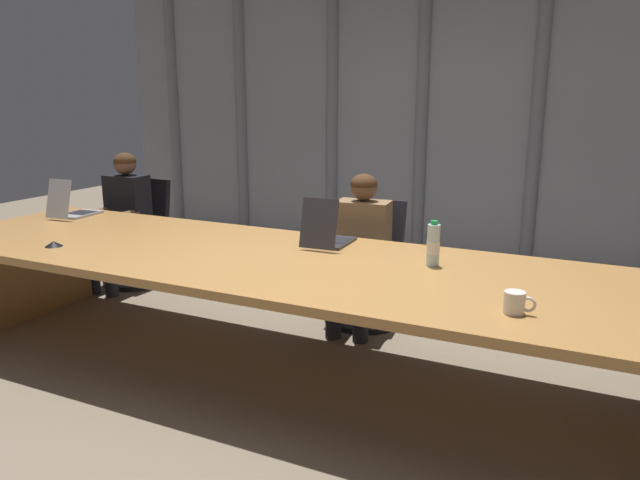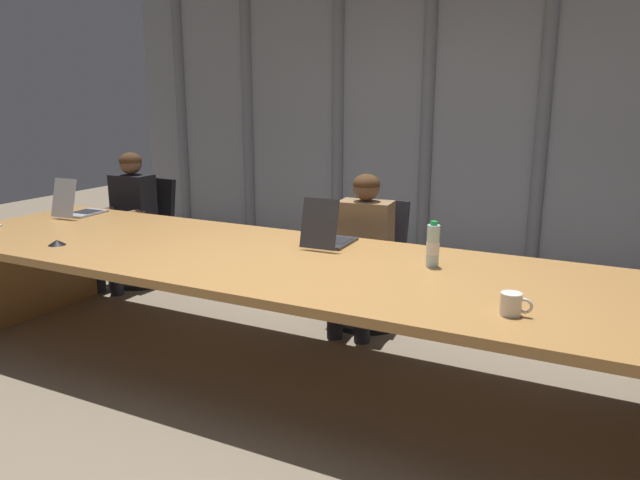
{
  "view_description": "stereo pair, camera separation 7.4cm",
  "coord_description": "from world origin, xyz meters",
  "px_view_note": "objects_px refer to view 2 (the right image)",
  "views": [
    {
      "loc": [
        1.57,
        -3.01,
        1.68
      ],
      "look_at": [
        0.06,
        0.14,
        0.83
      ],
      "focal_mm": 34.13,
      "sensor_mm": 36.0,
      "label": 1
    },
    {
      "loc": [
        1.64,
        -2.98,
        1.68
      ],
      "look_at": [
        0.06,
        0.14,
        0.83
      ],
      "focal_mm": 34.13,
      "sensor_mm": 36.0,
      "label": 2
    }
  ],
  "objects_px": {
    "laptop_left_end": "(78,208)",
    "person_left_end": "(127,212)",
    "laptop_left_mid": "(328,236)",
    "office_chair_left_mid": "(370,276)",
    "coffee_mug_near": "(512,304)",
    "conference_mic_left_side": "(57,242)",
    "office_chair_left_end": "(144,243)",
    "water_bottle_primary": "(433,246)",
    "person_left_mid": "(362,242)"
  },
  "relations": [
    {
      "from": "person_left_end",
      "to": "coffee_mug_near",
      "type": "xyz_separation_m",
      "value": [
        3.51,
        -1.3,
        0.12
      ]
    },
    {
      "from": "office_chair_left_end",
      "to": "coffee_mug_near",
      "type": "bearing_deg",
      "value": 71.47
    },
    {
      "from": "laptop_left_mid",
      "to": "conference_mic_left_side",
      "type": "xyz_separation_m",
      "value": [
        -1.55,
        -0.77,
        -0.04
      ]
    },
    {
      "from": "laptop_left_end",
      "to": "office_chair_left_end",
      "type": "distance_m",
      "value": 0.86
    },
    {
      "from": "office_chair_left_mid",
      "to": "coffee_mug_near",
      "type": "bearing_deg",
      "value": 43.7
    },
    {
      "from": "office_chair_left_mid",
      "to": "office_chair_left_end",
      "type": "bearing_deg",
      "value": -87.15
    },
    {
      "from": "laptop_left_mid",
      "to": "coffee_mug_near",
      "type": "xyz_separation_m",
      "value": [
        1.26,
        -0.76,
        -0.01
      ]
    },
    {
      "from": "water_bottle_primary",
      "to": "coffee_mug_near",
      "type": "distance_m",
      "value": 0.8
    },
    {
      "from": "laptop_left_end",
      "to": "office_chair_left_mid",
      "type": "relative_size",
      "value": 0.46
    },
    {
      "from": "person_left_mid",
      "to": "laptop_left_end",
      "type": "bearing_deg",
      "value": -81.24
    },
    {
      "from": "coffee_mug_near",
      "to": "conference_mic_left_side",
      "type": "height_order",
      "value": "coffee_mug_near"
    },
    {
      "from": "person_left_end",
      "to": "coffee_mug_near",
      "type": "height_order",
      "value": "person_left_end"
    },
    {
      "from": "laptop_left_mid",
      "to": "office_chair_left_mid",
      "type": "xyz_separation_m",
      "value": [
        0.0,
        0.7,
        -0.46
      ]
    },
    {
      "from": "laptop_left_mid",
      "to": "water_bottle_primary",
      "type": "distance_m",
      "value": 0.75
    },
    {
      "from": "office_chair_left_end",
      "to": "conference_mic_left_side",
      "type": "xyz_separation_m",
      "value": [
        0.66,
        -1.48,
        0.41
      ]
    },
    {
      "from": "coffee_mug_near",
      "to": "conference_mic_left_side",
      "type": "bearing_deg",
      "value": -179.64
    },
    {
      "from": "office_chair_left_mid",
      "to": "person_left_mid",
      "type": "distance_m",
      "value": 0.34
    },
    {
      "from": "person_left_mid",
      "to": "water_bottle_primary",
      "type": "height_order",
      "value": "person_left_mid"
    },
    {
      "from": "office_chair_left_end",
      "to": "water_bottle_primary",
      "type": "distance_m",
      "value": 3.12
    },
    {
      "from": "office_chair_left_end",
      "to": "person_left_end",
      "type": "relative_size",
      "value": 0.79
    },
    {
      "from": "office_chair_left_mid",
      "to": "water_bottle_primary",
      "type": "distance_m",
      "value": 1.24
    },
    {
      "from": "laptop_left_end",
      "to": "water_bottle_primary",
      "type": "distance_m",
      "value": 2.93
    },
    {
      "from": "laptop_left_mid",
      "to": "coffee_mug_near",
      "type": "bearing_deg",
      "value": -122.95
    },
    {
      "from": "office_chair_left_mid",
      "to": "conference_mic_left_side",
      "type": "bearing_deg",
      "value": -43.63
    },
    {
      "from": "laptop_left_end",
      "to": "person_left_mid",
      "type": "distance_m",
      "value": 2.27
    },
    {
      "from": "laptop_left_end",
      "to": "laptop_left_mid",
      "type": "height_order",
      "value": "laptop_left_mid"
    },
    {
      "from": "office_chair_left_mid",
      "to": "laptop_left_mid",
      "type": "bearing_deg",
      "value": 2.57
    },
    {
      "from": "office_chair_left_mid",
      "to": "water_bottle_primary",
      "type": "height_order",
      "value": "water_bottle_primary"
    },
    {
      "from": "coffee_mug_near",
      "to": "office_chair_left_end",
      "type": "bearing_deg",
      "value": 157.23
    },
    {
      "from": "person_left_end",
      "to": "conference_mic_left_side",
      "type": "xyz_separation_m",
      "value": [
        0.69,
        -1.32,
        0.09
      ]
    },
    {
      "from": "person_left_mid",
      "to": "conference_mic_left_side",
      "type": "bearing_deg",
      "value": -55.47
    },
    {
      "from": "water_bottle_primary",
      "to": "person_left_mid",
      "type": "bearing_deg",
      "value": 135.72
    },
    {
      "from": "person_left_end",
      "to": "office_chair_left_mid",
      "type": "bearing_deg",
      "value": 92.73
    },
    {
      "from": "laptop_left_mid",
      "to": "person_left_mid",
      "type": "xyz_separation_m",
      "value": [
        0.0,
        0.55,
        -0.16
      ]
    },
    {
      "from": "coffee_mug_near",
      "to": "person_left_end",
      "type": "bearing_deg",
      "value": 159.62
    },
    {
      "from": "person_left_mid",
      "to": "coffee_mug_near",
      "type": "xyz_separation_m",
      "value": [
        1.26,
        -1.3,
        0.15
      ]
    },
    {
      "from": "office_chair_left_mid",
      "to": "coffee_mug_near",
      "type": "height_order",
      "value": "office_chair_left_mid"
    },
    {
      "from": "person_left_mid",
      "to": "office_chair_left_end",
      "type": "bearing_deg",
      "value": -99.89
    },
    {
      "from": "laptop_left_end",
      "to": "laptop_left_mid",
      "type": "xyz_separation_m",
      "value": [
        2.19,
        0.02,
        0.0
      ]
    },
    {
      "from": "person_left_end",
      "to": "coffee_mug_near",
      "type": "bearing_deg",
      "value": 68.4
    },
    {
      "from": "office_chair_left_end",
      "to": "water_bottle_primary",
      "type": "relative_size",
      "value": 3.57
    },
    {
      "from": "laptop_left_end",
      "to": "person_left_mid",
      "type": "bearing_deg",
      "value": -78.99
    },
    {
      "from": "laptop_left_end",
      "to": "water_bottle_primary",
      "type": "bearing_deg",
      "value": -96.29
    },
    {
      "from": "laptop_left_mid",
      "to": "office_chair_left_end",
      "type": "distance_m",
      "value": 2.37
    },
    {
      "from": "office_chair_left_end",
      "to": "office_chair_left_mid",
      "type": "height_order",
      "value": "office_chair_left_end"
    },
    {
      "from": "laptop_left_mid",
      "to": "person_left_mid",
      "type": "height_order",
      "value": "person_left_mid"
    },
    {
      "from": "laptop_left_mid",
      "to": "water_bottle_primary",
      "type": "height_order",
      "value": "laptop_left_mid"
    },
    {
      "from": "office_chair_left_mid",
      "to": "person_left_mid",
      "type": "height_order",
      "value": "person_left_mid"
    },
    {
      "from": "laptop_left_end",
      "to": "office_chair_left_end",
      "type": "bearing_deg",
      "value": -1.61
    },
    {
      "from": "laptop_left_end",
      "to": "person_left_end",
      "type": "distance_m",
      "value": 0.59
    }
  ]
}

